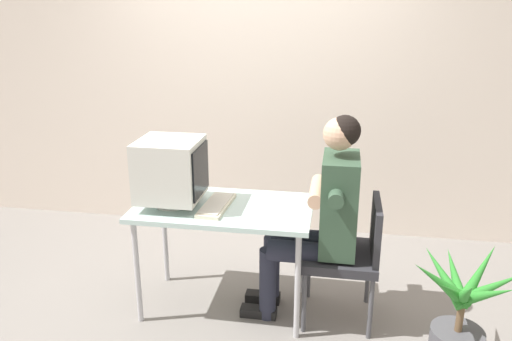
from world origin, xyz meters
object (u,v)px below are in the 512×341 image
crt_monitor (171,170)px  keyboard (217,205)px  office_chair (350,251)px  desk (224,215)px  person_seated (322,212)px  potted_plant (459,319)px

crt_monitor → keyboard: crt_monitor is taller
crt_monitor → office_chair: 1.25m
desk → crt_monitor: size_ratio=2.62×
crt_monitor → office_chair: crt_monitor is taller
office_chair → person_seated: bearing=180.0°
desk → keyboard: (-0.04, -0.03, 0.08)m
desk → potted_plant: bearing=-15.5°
crt_monitor → desk: bearing=8.6°
office_chair → crt_monitor: bearing=-177.1°
desk → person_seated: bearing=0.8°
crt_monitor → person_seated: bearing=3.5°
crt_monitor → person_seated: (0.96, 0.06, -0.25)m
office_chair → desk: bearing=-179.4°
crt_monitor → person_seated: size_ratio=0.32×
keyboard → potted_plant: bearing=-13.8°
desk → potted_plant: 1.51m
potted_plant → office_chair: bearing=146.3°
keyboard → potted_plant: 1.56m
potted_plant → desk: bearing=164.5°
office_chair → person_seated: size_ratio=0.61×
person_seated → potted_plant: person_seated is taller
potted_plant → person_seated: bearing=153.0°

